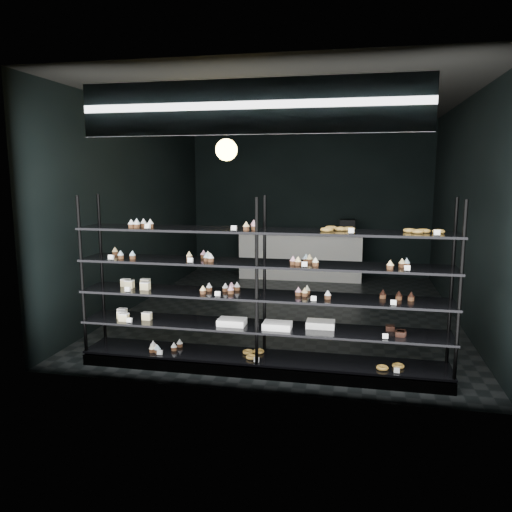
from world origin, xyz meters
name	(u,v)px	position (x,y,z in m)	size (l,w,h in m)	color
room	(290,209)	(0.00, 0.00, 1.60)	(5.01, 6.01, 3.20)	black
display_shelf	(259,315)	(0.00, -2.45, 0.63)	(4.00, 0.50, 1.91)	black
signage	(249,107)	(0.00, -2.93, 2.75)	(3.30, 0.05, 0.50)	#0B1A3A
pendant_lamp	(226,150)	(-0.72, -1.04, 2.45)	(0.29, 0.29, 0.87)	black
service_counter	(301,254)	(-0.09, 2.50, 0.50)	(2.56, 0.65, 1.23)	silver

